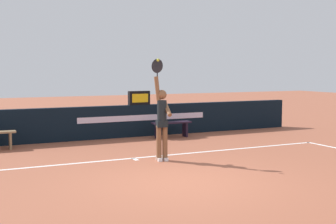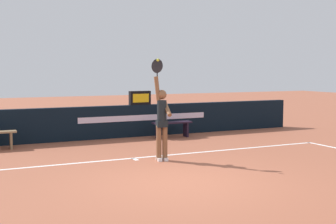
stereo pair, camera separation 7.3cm
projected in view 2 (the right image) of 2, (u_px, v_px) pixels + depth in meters
The scene contains 7 objects.
ground_plane at pixel (180, 181), 9.00m from camera, with size 60.00×60.00×0.00m, color #9B533A.
court_lines at pixel (187, 185), 8.71m from camera, with size 11.59×6.00×0.00m.
back_wall at pixel (94, 123), 14.42m from camera, with size 14.98×0.25×1.05m.
speed_display at pixel (140, 98), 15.02m from camera, with size 0.72×0.19×0.46m.
tennis_player at pixel (162, 119), 10.96m from camera, with size 0.47×0.50×2.49m.
tennis_ball at pixel (158, 60), 10.66m from camera, with size 0.07×0.07×0.07m.
courtside_bench_far at pixel (172, 126), 14.80m from camera, with size 1.32×0.41×0.52m.
Camera 2 is at (-3.99, -7.89, 2.20)m, focal length 48.46 mm.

